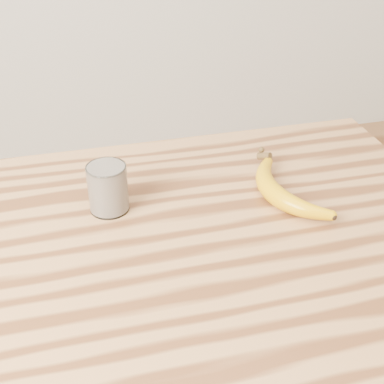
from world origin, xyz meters
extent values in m
cube|color=#A47042|center=(0.00, 0.00, 0.88)|extent=(1.20, 0.80, 0.04)
cylinder|color=brown|center=(0.54, 0.34, 0.43)|extent=(0.06, 0.06, 0.86)
cylinder|color=white|center=(-0.03, 0.15, 0.95)|extent=(0.07, 0.07, 0.09)
torus|color=white|center=(-0.03, 0.15, 0.99)|extent=(0.07, 0.07, 0.00)
cylinder|color=beige|center=(-0.03, 0.15, 0.95)|extent=(0.07, 0.07, 0.09)
camera|label=1|loc=(-0.08, -0.68, 1.47)|focal=50.00mm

